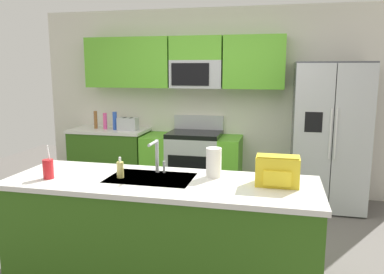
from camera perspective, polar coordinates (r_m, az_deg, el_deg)
ground_plane at (r=3.85m, az=-2.15°, el=-17.15°), size 9.00×9.00×0.00m
kitchen_wall_unit at (r=5.50m, az=2.03°, el=7.07°), size 5.20×0.43×2.60m
back_counter at (r=5.80m, az=-12.03°, el=-3.20°), size 1.10×0.63×0.90m
range_oven at (r=5.40m, az=0.01°, el=-4.03°), size 1.36×0.61×1.10m
refrigerator at (r=5.14m, az=19.68°, el=0.12°), size 0.90×0.76×1.85m
island_counter at (r=3.20m, az=-4.57°, el=-14.11°), size 2.46×0.82×0.90m
toaster at (r=5.53m, az=-9.51°, el=1.93°), size 0.28×0.16×0.18m
pepper_mill at (r=5.79m, az=-14.14°, el=2.50°), size 0.05×0.05×0.26m
bottle_blue at (r=5.60m, az=-11.40°, el=2.37°), size 0.06×0.06×0.26m
bottle_pink at (r=5.69m, az=-12.80°, el=2.32°), size 0.06×0.06×0.23m
sink_faucet at (r=3.21m, az=-5.29°, el=-2.48°), size 0.08×0.21×0.28m
drink_cup_red at (r=3.27m, az=-20.60°, el=-4.46°), size 0.08×0.08×0.27m
soap_dispenser at (r=3.14m, az=-10.63°, el=-4.76°), size 0.06×0.06×0.17m
paper_towel_roll at (r=3.10m, az=3.25°, el=-3.82°), size 0.12×0.12×0.24m
backpack at (r=2.95m, az=12.60°, el=-4.82°), size 0.32×0.22×0.23m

